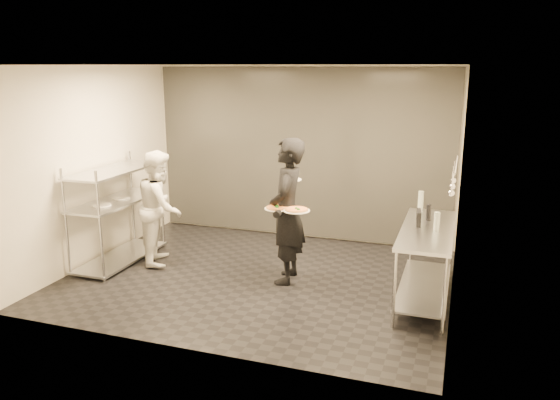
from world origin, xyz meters
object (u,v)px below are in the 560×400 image
(bottle_dark, at_px, (429,213))
(pass_rack, at_px, (117,210))
(chef, at_px, (160,207))
(bottle_green, at_px, (421,201))
(bottle_clear, at_px, (437,222))
(prep_counter, at_px, (426,251))
(pizza_plate_near, at_px, (277,208))
(pos_monitor, at_px, (419,218))
(waiter, at_px, (287,211))
(pizza_plate_far, at_px, (297,210))
(salad_plate, at_px, (292,178))

(bottle_dark, bearing_deg, pass_rack, -175.55)
(chef, bearing_deg, bottle_green, -102.46)
(chef, distance_m, bottle_clear, 3.84)
(chef, relative_size, bottle_clear, 7.31)
(prep_counter, distance_m, chef, 3.74)
(pass_rack, relative_size, bottle_green, 6.13)
(pizza_plate_near, bearing_deg, pos_monitor, 6.32)
(waiter, distance_m, bottle_clear, 1.89)
(pass_rack, xyz_separation_m, pizza_plate_far, (2.75, -0.15, 0.28))
(pizza_plate_far, relative_size, salad_plate, 1.25)
(pizza_plate_far, height_order, pos_monitor, pos_monitor)
(pizza_plate_far, height_order, bottle_clear, bottle_clear)
(prep_counter, height_order, bottle_green, bottle_green)
(chef, relative_size, pizza_plate_near, 5.05)
(pizza_plate_far, distance_m, bottle_dark, 1.64)
(prep_counter, distance_m, bottle_green, 0.92)
(bottle_clear, bearing_deg, bottle_green, 106.02)
(pizza_plate_far, bearing_deg, pizza_plate_near, 168.01)
(pizza_plate_far, relative_size, bottle_green, 1.28)
(waiter, xyz_separation_m, pos_monitor, (1.66, 0.03, 0.06))
(pass_rack, bearing_deg, pizza_plate_far, -3.12)
(chef, height_order, bottle_dark, chef)
(pizza_plate_near, height_order, pizza_plate_far, pizza_plate_far)
(pizza_plate_near, xyz_separation_m, bottle_dark, (1.84, 0.43, -0.01))
(pass_rack, height_order, salad_plate, pass_rack)
(pizza_plate_near, xyz_separation_m, bottle_green, (1.70, 0.89, 0.02))
(pizza_plate_near, xyz_separation_m, pizza_plate_far, (0.28, -0.06, 0.01))
(pos_monitor, relative_size, bottle_dark, 1.23)
(chef, bearing_deg, bottle_clear, -116.27)
(salad_plate, bearing_deg, waiter, -82.78)
(bottle_clear, bearing_deg, prep_counter, 139.07)
(waiter, height_order, pos_monitor, waiter)
(pizza_plate_near, distance_m, pos_monitor, 1.75)
(bottle_green, bearing_deg, bottle_dark, -73.96)
(pizza_plate_far, bearing_deg, salad_plate, 114.03)
(bottle_dark, bearing_deg, pizza_plate_near, -166.94)
(chef, distance_m, pizza_plate_far, 2.18)
(pizza_plate_far, relative_size, pos_monitor, 1.33)
(bottle_green, bearing_deg, pos_monitor, -87.10)
(prep_counter, relative_size, waiter, 0.94)
(chef, bearing_deg, pizza_plate_near, -120.59)
(pos_monitor, bearing_deg, pizza_plate_near, 179.64)
(pizza_plate_near, distance_m, bottle_green, 1.92)
(chef, xyz_separation_m, bottle_clear, (3.83, -0.26, 0.21))
(chef, xyz_separation_m, bottle_dark, (3.71, 0.15, 0.20))
(chef, height_order, salad_plate, chef)
(prep_counter, bearing_deg, pos_monitor, 140.56)
(chef, distance_m, bottle_dark, 3.72)
(chef, bearing_deg, pos_monitor, -113.59)
(chef, distance_m, pos_monitor, 3.62)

